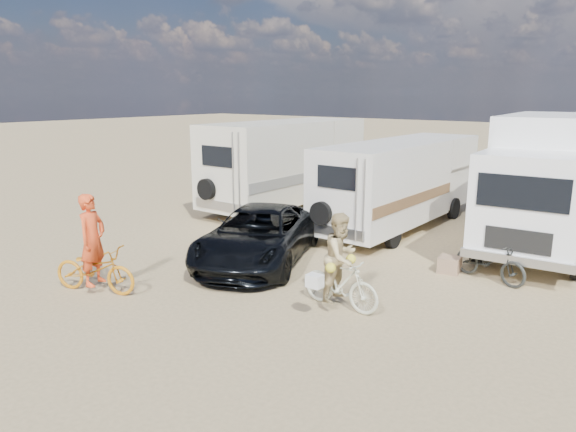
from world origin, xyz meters
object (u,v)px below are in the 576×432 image
Objects in this scene: bike_man at (95,269)px; bike_woman at (341,283)px; rv_main at (400,185)px; box_truck at (546,185)px; rider_woman at (341,266)px; rv_left at (285,166)px; dark_suv at (258,235)px; cooler at (280,240)px; bike_parked at (490,261)px; crate at (450,265)px; rider_man at (93,248)px.

bike_woman reaches higher than bike_man.
bike_man is (-2.56, -9.06, -0.84)m from rv_main.
box_truck is 6.97m from rider_woman.
dark_suv is at bearing -58.08° from rv_left.
box_truck is at bearing 31.72° from cooler.
bike_parked is 3.21× the size of cooler.
dark_suv is (-1.17, -5.37, -0.66)m from rv_main.
rv_main is at bearing 65.87° from bike_parked.
dark_suv is at bearing -139.18° from box_truck.
crate is (-1.23, -3.19, -1.59)m from box_truck.
rider_woman is at bearing 0.00° from bike_woman.
cooler is at bearing -169.49° from crate.
rv_left is at bearing 84.94° from bike_parked.
box_truck is (4.15, -0.06, 0.44)m from rv_main.
cooler is at bearing 56.00° from rider_woman.
bike_man is (-1.38, -3.69, -0.18)m from dark_suv.
rv_left is at bearing 46.58° from bike_woman.
rv_main is 6.98m from bike_woman.
bike_man is 5.18m from bike_woman.
rider_woman is at bearing -112.07° from box_truck.
bike_man is 1.08× the size of bike_parked.
box_truck is 3.73× the size of rider_woman.
rider_man is at bearing -105.18° from cooler.
rider_man is (0.00, 0.00, 0.47)m from bike_man.
rider_man is at bearing 148.41° from bike_parked.
cooler is (-1.53, -4.07, -1.13)m from rv_main.
rider_woman reaches higher than bike_parked.
cooler is (-3.55, 2.56, -0.65)m from rider_woman.
bike_woman is at bearing -45.47° from rv_left.
rider_woman is at bearing -104.84° from crate.
box_truck is at bearing -56.97° from bike_man.
bike_parked is at bearing -39.95° from rv_main.
cooler is 4.52m from crate.
rv_left is 6.40m from dark_suv.
bike_parked is 3.70× the size of crate.
bike_man is 1.10× the size of rider_woman.
rv_left is 3.87× the size of rider_woman.
rv_left reaches higher than bike_parked.
dark_suv is 5.45m from bike_parked.
dark_suv is at bearing -78.47° from cooler.
rider_woman is at bearing -45.47° from rv_left.
rider_woman is 4.42m from cooler.
box_truck reaches higher than rider_man.
box_truck reaches higher than dark_suv.
dark_suv is (3.37, -5.37, -0.89)m from rv_left.
crate is (4.44, 0.82, -0.03)m from cooler.
bike_woman is 3.60× the size of crate.
crate is (-0.91, -0.01, -0.27)m from bike_parked.
dark_suv is at bearing -40.81° from bike_man.
rv_main is 4.18m from box_truck.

